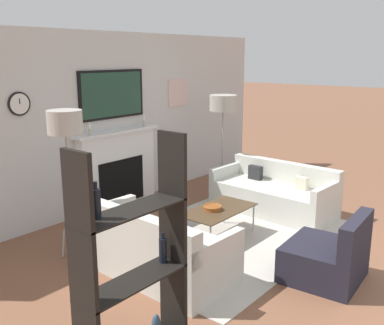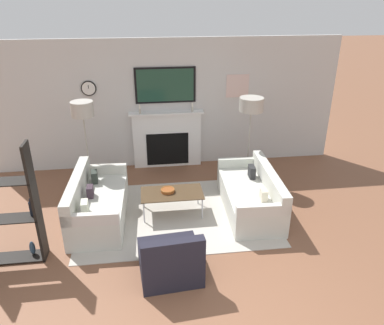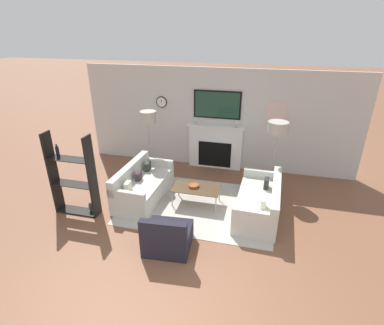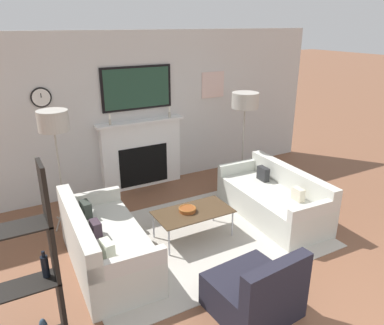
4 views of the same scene
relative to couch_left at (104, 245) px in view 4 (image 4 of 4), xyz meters
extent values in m
cube|color=silver|center=(1.32, 2.16, 1.06)|extent=(7.37, 0.07, 2.70)
cube|color=white|center=(1.32, 2.05, 0.30)|extent=(1.45, 0.16, 1.18)
cube|color=black|center=(1.32, 1.96, 0.12)|extent=(0.90, 0.01, 0.71)
cube|color=white|center=(1.32, 2.03, 0.91)|extent=(1.57, 0.22, 0.04)
cylinder|color=#B2AD9E|center=(0.78, 2.00, 0.98)|extent=(0.04, 0.04, 0.10)
cylinder|color=white|center=(0.78, 2.00, 1.07)|extent=(0.03, 0.03, 0.09)
cylinder|color=#B2AD9E|center=(1.86, 2.00, 0.98)|extent=(0.04, 0.04, 0.10)
cylinder|color=white|center=(1.86, 2.00, 1.07)|extent=(0.03, 0.03, 0.09)
cube|color=black|center=(1.32, 2.12, 1.47)|extent=(1.25, 0.04, 0.74)
cube|color=#1E4233|center=(1.32, 2.10, 1.47)|extent=(1.16, 0.01, 0.66)
cylinder|color=black|center=(-0.22, 2.11, 1.46)|extent=(0.30, 0.02, 0.30)
cylinder|color=silver|center=(-0.22, 2.10, 1.46)|extent=(0.26, 0.00, 0.26)
cube|color=black|center=(-0.22, 2.10, 1.49)|extent=(0.01, 0.00, 0.07)
cube|color=beige|center=(2.84, 2.12, 1.41)|extent=(0.48, 0.02, 0.48)
cube|color=#BDB6AB|center=(1.32, 0.00, -0.29)|extent=(3.26, 2.31, 0.01)
cube|color=silver|center=(0.04, 0.00, -0.07)|extent=(0.88, 1.79, 0.46)
cube|color=silver|center=(-0.29, 0.01, 0.33)|extent=(0.22, 1.76, 0.34)
cube|color=beige|center=(0.07, 0.83, 0.25)|extent=(0.83, 0.13, 0.18)
cube|color=beige|center=(0.01, -0.83, 0.25)|extent=(0.83, 0.13, 0.18)
cube|color=#303730|center=(-0.06, 0.52, 0.26)|extent=(0.12, 0.21, 0.20)
cube|color=#3A2C36|center=(-0.08, 0.00, 0.26)|extent=(0.11, 0.19, 0.18)
cube|color=beige|center=(-0.10, -0.52, 0.27)|extent=(0.12, 0.22, 0.21)
cube|color=silver|center=(2.60, 0.00, -0.08)|extent=(0.91, 1.87, 0.42)
cube|color=silver|center=(2.94, -0.02, 0.29)|extent=(0.23, 1.84, 0.31)
cube|color=silver|center=(2.56, -0.87, 0.22)|extent=(0.84, 0.13, 0.18)
cube|color=silver|center=(2.63, 0.87, 0.22)|extent=(0.84, 0.13, 0.18)
cube|color=beige|center=(2.71, -0.42, 0.22)|extent=(0.11, 0.19, 0.18)
cube|color=#292A2B|center=(2.74, 0.40, 0.24)|extent=(0.11, 0.22, 0.22)
cube|color=#201F2B|center=(1.10, -1.47, -0.10)|extent=(0.86, 0.83, 0.38)
cube|color=#201F2B|center=(1.12, -1.78, 0.27)|extent=(0.81, 0.20, 0.37)
cube|color=#4C3823|center=(1.26, 0.05, 0.10)|extent=(1.05, 0.57, 0.02)
cylinder|color=#B7B7BC|center=(0.77, -0.20, -0.10)|extent=(0.02, 0.02, 0.39)
cylinder|color=#B7B7BC|center=(1.74, -0.20, -0.10)|extent=(0.02, 0.02, 0.39)
cylinder|color=#B7B7BC|center=(0.77, 0.29, -0.10)|extent=(0.02, 0.02, 0.39)
cylinder|color=#B7B7BC|center=(1.74, 0.29, -0.10)|extent=(0.02, 0.02, 0.39)
cylinder|color=brown|center=(1.19, 0.09, 0.14)|extent=(0.23, 0.23, 0.05)
torus|color=#985521|center=(1.19, 0.09, 0.16)|extent=(0.24, 0.24, 0.02)
cylinder|color=#9E998E|center=(-0.13, 1.17, -0.16)|extent=(0.09, 0.23, 0.28)
cylinder|color=#9E998E|center=(-0.31, 1.22, -0.16)|extent=(0.17, 0.19, 0.28)
cylinder|color=#9E998E|center=(-0.25, 1.03, -0.16)|extent=(0.23, 0.07, 0.28)
cylinder|color=#9E998E|center=(-0.23, 1.14, 0.58)|extent=(0.02, 0.02, 1.21)
cylinder|color=#B2ADA3|center=(-0.23, 1.14, 1.32)|extent=(0.40, 0.40, 0.27)
cylinder|color=#9E998E|center=(2.98, 1.17, -0.16)|extent=(0.09, 0.23, 0.27)
cylinder|color=#9E998E|center=(2.79, 1.22, -0.16)|extent=(0.17, 0.19, 0.27)
cylinder|color=#9E998E|center=(2.85, 1.03, -0.16)|extent=(0.23, 0.07, 0.27)
cylinder|color=#9E998E|center=(2.87, 1.14, 0.56)|extent=(0.02, 0.02, 1.19)
cylinder|color=#B2ADA3|center=(2.87, 1.14, 1.28)|extent=(0.45, 0.45, 0.26)
cube|color=black|center=(-0.66, -0.88, 0.59)|extent=(0.04, 0.28, 1.77)
cube|color=black|center=(-1.12, -0.88, 0.39)|extent=(0.95, 0.28, 0.01)
cylinder|color=black|center=(-0.74, -0.84, 0.50)|extent=(0.07, 0.07, 0.21)
cylinder|color=black|center=(-0.74, -0.84, 0.63)|extent=(0.03, 0.03, 0.05)
camera|label=1|loc=(-3.23, -3.19, 2.06)|focal=42.00mm
camera|label=2|loc=(0.87, -5.50, 3.21)|focal=35.00mm
camera|label=3|loc=(2.56, -5.54, 3.37)|focal=28.00mm
camera|label=4|loc=(-0.95, -3.89, 2.53)|focal=35.00mm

